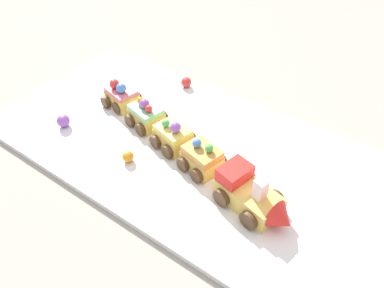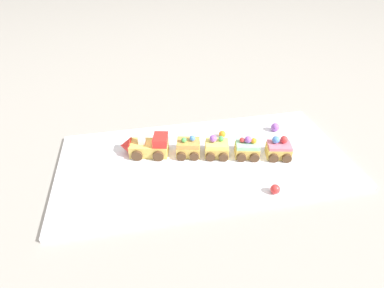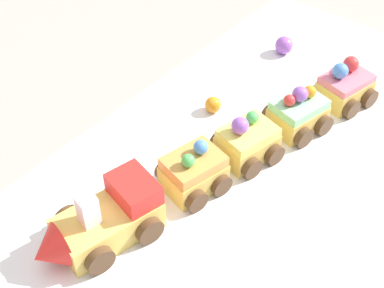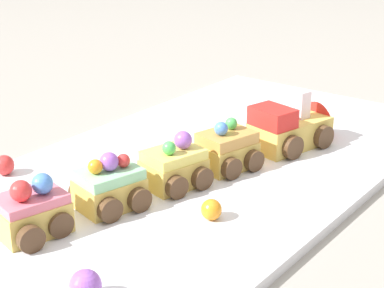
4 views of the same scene
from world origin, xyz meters
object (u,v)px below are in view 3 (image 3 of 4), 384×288
object	(u,v)px
cake_train_locomotive	(100,224)
cake_car_strawberry	(344,87)
cake_car_mint	(298,114)
gumball_purple	(284,45)
gumball_orange	(213,105)
cake_car_lemon	(247,142)
cake_car_caramel	(194,172)

from	to	relation	value
cake_train_locomotive	cake_car_strawberry	bearing A→B (deg)	-179.90
cake_car_mint	gumball_purple	world-z (taller)	cake_car_mint
cake_train_locomotive	cake_car_mint	bearing A→B (deg)	-179.98
cake_car_mint	gumball_orange	bearing A→B (deg)	-54.28
cake_car_strawberry	cake_car_lemon	bearing A→B (deg)	0.12
cake_train_locomotive	cake_car_lemon	distance (m)	0.20
cake_car_caramel	cake_train_locomotive	bearing A→B (deg)	-0.02
cake_car_lemon	cake_car_strawberry	bearing A→B (deg)	-179.88
gumball_purple	cake_train_locomotive	bearing A→B (deg)	5.10
cake_train_locomotive	gumball_purple	world-z (taller)	cake_train_locomotive
cake_train_locomotive	cake_car_caramel	size ratio (longest dim) A/B	1.80
cake_car_strawberry	gumball_orange	bearing A→B (deg)	-30.14
gumball_purple	cake_car_strawberry	bearing A→B (deg)	69.18
gumball_orange	cake_car_strawberry	bearing A→B (deg)	136.61
cake_car_lemon	gumball_purple	xyz separation A→B (m)	(-0.21, -0.08, -0.01)
cake_train_locomotive	gumball_orange	bearing A→B (deg)	-158.06
cake_car_strawberry	gumball_purple	bearing A→B (deg)	-97.58
cake_car_caramel	gumball_orange	size ratio (longest dim) A/B	3.67
gumball_purple	cake_car_caramel	bearing A→B (deg)	12.36
cake_train_locomotive	gumball_purple	bearing A→B (deg)	-161.65
cake_car_lemon	cake_car_mint	distance (m)	0.08
gumball_orange	cake_car_lemon	bearing A→B (deg)	63.31
cake_car_lemon	cake_car_mint	size ratio (longest dim) A/B	1.00
cake_car_lemon	cake_train_locomotive	bearing A→B (deg)	0.08
gumball_purple	gumball_orange	distance (m)	0.17
cake_car_caramel	gumball_orange	world-z (taller)	cake_car_caramel
cake_car_mint	cake_car_caramel	bearing A→B (deg)	0.04
cake_car_strawberry	gumball_purple	world-z (taller)	cake_car_strawberry
cake_car_mint	gumball_purple	bearing A→B (deg)	-129.16
cake_train_locomotive	gumball_purple	xyz separation A→B (m)	(-0.41, -0.04, -0.01)
cake_car_caramel	cake_car_lemon	xyz separation A→B (m)	(-0.08, 0.02, -0.00)
cake_car_caramel	cake_car_strawberry	size ratio (longest dim) A/B	1.00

